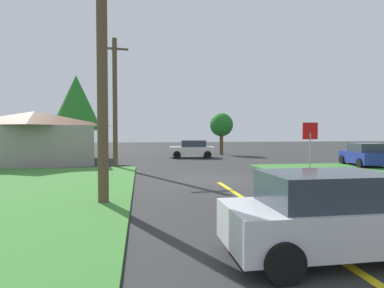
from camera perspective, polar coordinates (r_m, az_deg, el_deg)
ground_plane at (r=16.11m, az=3.96°, el=-6.35°), size 120.00×120.00×0.00m
lane_stripe_center at (r=8.67m, az=16.46°, el=-13.80°), size 0.20×14.00×0.01m
stop_sign at (r=16.82m, az=20.40°, el=0.85°), size 0.83×0.10×2.85m
car_on_crossroad at (r=24.91m, az=28.62°, el=-1.74°), size 2.72×4.13×1.62m
car_behind_on_main_road at (r=6.68m, az=23.65°, el=-11.66°), size 4.09×1.96×1.62m
car_approaching_junction at (r=29.56m, az=0.02°, el=-0.92°), size 4.23×2.34×1.62m
utility_pole_near at (r=10.92m, az=-15.78°, el=11.21°), size 1.79×0.44×8.05m
utility_pole_mid at (r=21.82m, az=-13.64°, el=7.36°), size 1.80×0.31×8.55m
oak_tree_left at (r=31.63m, az=-20.02°, el=6.95°), size 4.63×4.63×7.66m
pine_tree_center at (r=33.95m, az=5.30°, el=3.39°), size 2.47×2.47×4.41m
barn at (r=26.45m, az=-26.34°, el=1.03°), size 9.21×8.02×3.93m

